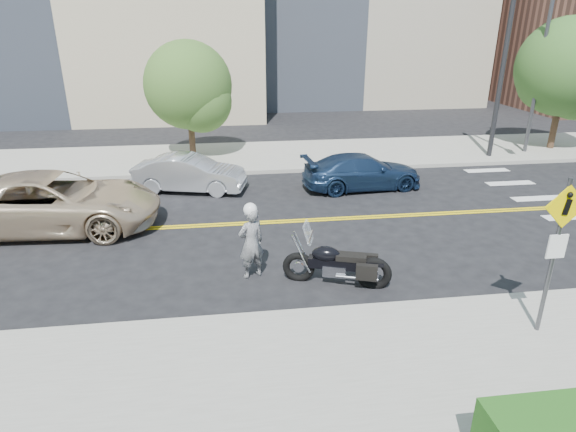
# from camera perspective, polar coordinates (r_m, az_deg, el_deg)

# --- Properties ---
(ground_plane) EXTENTS (120.00, 120.00, 0.00)m
(ground_plane) POSITION_cam_1_polar(r_m,az_deg,el_deg) (14.45, -1.10, -0.69)
(ground_plane) COLOR black
(ground_plane) RESTS_ON ground
(sidewalk_near) EXTENTS (60.00, 5.00, 0.15)m
(sidewalk_near) POSITION_cam_1_polar(r_m,az_deg,el_deg) (8.07, 5.42, -20.79)
(sidewalk_near) COLOR #9E9B91
(sidewalk_near) RESTS_ON ground_plane
(sidewalk_far) EXTENTS (60.00, 5.00, 0.15)m
(sidewalk_far) POSITION_cam_1_polar(r_m,az_deg,el_deg) (21.52, -3.40, 7.09)
(sidewalk_far) COLOR #9E9B91
(sidewalk_far) RESTS_ON ground_plane
(lamp_post) EXTENTS (0.16, 0.16, 8.00)m
(lamp_post) POSITION_cam_1_polar(r_m,az_deg,el_deg) (23.97, 27.86, 16.13)
(lamp_post) COLOR #4C4C51
(lamp_post) RESTS_ON sidewalk_far
(traffic_light) EXTENTS (0.28, 4.50, 7.00)m
(traffic_light) POSITION_cam_1_polar(r_m,az_deg,el_deg) (21.66, 25.72, 17.52)
(traffic_light) COLOR black
(traffic_light) RESTS_ON sidewalk_far
(pedestrian_sign) EXTENTS (0.78, 0.08, 3.00)m
(pedestrian_sign) POSITION_cam_1_polar(r_m,az_deg,el_deg) (9.67, 29.27, -2.80)
(pedestrian_sign) COLOR #4C4C51
(pedestrian_sign) RESTS_ON sidewalk_near
(motorcyclist) EXTENTS (0.75, 0.64, 1.84)m
(motorcyclist) POSITION_cam_1_polar(r_m,az_deg,el_deg) (11.04, -4.38, -2.95)
(motorcyclist) COLOR #9A9A9E
(motorcyclist) RESTS_ON ground
(motorcycle) EXTENTS (2.48, 1.43, 1.45)m
(motorcycle) POSITION_cam_1_polar(r_m,az_deg,el_deg) (10.84, 5.87, -4.62)
(motorcycle) COLOR black
(motorcycle) RESTS_ON ground
(suv) EXTENTS (6.03, 3.02, 1.64)m
(suv) POSITION_cam_1_polar(r_m,az_deg,el_deg) (15.22, -26.08, 1.50)
(suv) COLOR beige
(suv) RESTS_ON ground
(parked_car_silver) EXTENTS (4.10, 2.25, 1.28)m
(parked_car_silver) POSITION_cam_1_polar(r_m,az_deg,el_deg) (17.32, -11.57, 4.97)
(parked_car_silver) COLOR #BABCC3
(parked_car_silver) RESTS_ON ground
(parked_car_blue) EXTENTS (4.40, 2.10, 1.24)m
(parked_car_blue) POSITION_cam_1_polar(r_m,az_deg,el_deg) (17.48, 8.78, 5.23)
(parked_car_blue) COLOR navy
(parked_car_blue) RESTS_ON ground
(tree_far_a) EXTENTS (3.65, 3.65, 4.98)m
(tree_far_a) POSITION_cam_1_polar(r_m,az_deg,el_deg) (21.17, -11.76, 14.92)
(tree_far_a) COLOR #382619
(tree_far_a) RESTS_ON ground
(tree_far_b) EXTENTS (4.27, 4.27, 5.91)m
(tree_far_b) POSITION_cam_1_polar(r_m,az_deg,el_deg) (25.30, 30.12, 15.02)
(tree_far_b) COLOR #382619
(tree_far_b) RESTS_ON ground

